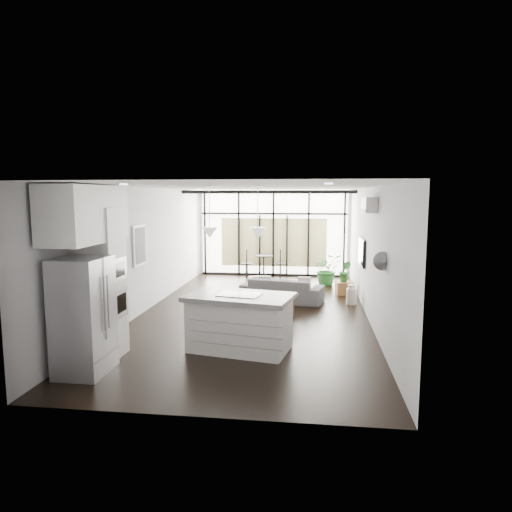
% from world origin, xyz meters
% --- Properties ---
extents(floor, '(5.00, 10.00, 0.00)m').
position_xyz_m(floor, '(0.00, 0.00, 0.00)').
color(floor, black).
rests_on(floor, ground).
extents(ceiling, '(5.00, 10.00, 0.00)m').
position_xyz_m(ceiling, '(0.00, 0.00, 2.80)').
color(ceiling, white).
rests_on(ceiling, ground).
extents(wall_left, '(0.02, 10.00, 2.80)m').
position_xyz_m(wall_left, '(-2.50, 0.00, 1.40)').
color(wall_left, silver).
rests_on(wall_left, ground).
extents(wall_right, '(0.02, 10.00, 2.80)m').
position_xyz_m(wall_right, '(2.50, 0.00, 1.40)').
color(wall_right, silver).
rests_on(wall_right, ground).
extents(wall_back, '(5.00, 0.02, 2.80)m').
position_xyz_m(wall_back, '(0.00, 5.00, 1.40)').
color(wall_back, silver).
rests_on(wall_back, ground).
extents(wall_front, '(5.00, 0.02, 2.80)m').
position_xyz_m(wall_front, '(0.00, -5.00, 1.40)').
color(wall_front, silver).
rests_on(wall_front, ground).
extents(glazing, '(5.00, 0.20, 2.80)m').
position_xyz_m(glazing, '(0.00, 4.88, 1.40)').
color(glazing, black).
rests_on(glazing, ground).
extents(skylight, '(4.70, 1.90, 0.06)m').
position_xyz_m(skylight, '(0.00, 4.00, 2.77)').
color(skylight, white).
rests_on(skylight, ceiling).
extents(neighbour_building, '(3.50, 0.02, 1.60)m').
position_xyz_m(neighbour_building, '(0.00, 4.95, 1.10)').
color(neighbour_building, '#CDCA88').
rests_on(neighbour_building, ground).
extents(island, '(1.93, 1.37, 0.96)m').
position_xyz_m(island, '(0.08, -2.56, 0.48)').
color(island, white).
rests_on(island, floor).
extents(cooktop, '(0.77, 0.59, 0.01)m').
position_xyz_m(cooktop, '(0.08, -2.56, 0.97)').
color(cooktop, black).
rests_on(cooktop, island).
extents(fridge, '(0.67, 0.84, 1.73)m').
position_xyz_m(fridge, '(-2.04, -3.85, 0.87)').
color(fridge, '#949599').
rests_on(fridge, floor).
extents(appliance_column, '(0.63, 0.66, 2.44)m').
position_xyz_m(appliance_column, '(-2.10, -3.15, 1.22)').
color(appliance_column, white).
rests_on(appliance_column, floor).
extents(upper_cabinets, '(0.62, 1.75, 0.86)m').
position_xyz_m(upper_cabinets, '(-2.12, -3.50, 2.35)').
color(upper_cabinets, white).
rests_on(upper_cabinets, wall_left).
extents(pendant_left, '(0.26, 0.26, 0.18)m').
position_xyz_m(pendant_left, '(-0.40, -2.65, 2.02)').
color(pendant_left, white).
rests_on(pendant_left, ceiling).
extents(pendant_right, '(0.26, 0.26, 0.18)m').
position_xyz_m(pendant_right, '(0.40, -2.65, 2.02)').
color(pendant_right, white).
rests_on(pendant_right, ceiling).
extents(sofa, '(2.11, 1.01, 0.79)m').
position_xyz_m(sofa, '(0.55, 1.17, 0.40)').
color(sofa, '#4B4B4E').
rests_on(sofa, floor).
extents(console_bench, '(1.58, 0.78, 0.49)m').
position_xyz_m(console_bench, '(0.22, -0.15, 0.25)').
color(console_bench, brown).
rests_on(console_bench, floor).
extents(pouf, '(0.62, 0.62, 0.40)m').
position_xyz_m(pouf, '(-0.23, 2.32, 0.20)').
color(pouf, beige).
rests_on(pouf, floor).
extents(crate, '(0.50, 0.50, 0.34)m').
position_xyz_m(crate, '(2.16, 2.20, 0.17)').
color(crate, brown).
rests_on(crate, floor).
extents(plant_tall, '(1.05, 1.12, 0.73)m').
position_xyz_m(plant_tall, '(1.72, 3.44, 0.37)').
color(plant_tall, '#266C29').
rests_on(plant_tall, floor).
extents(plant_crate, '(0.34, 0.59, 0.25)m').
position_xyz_m(plant_crate, '(2.16, 2.20, 0.47)').
color(plant_crate, '#266C29').
rests_on(plant_crate, crate).
extents(milk_can, '(0.25, 0.25, 0.49)m').
position_xyz_m(milk_can, '(2.25, 1.06, 0.24)').
color(milk_can, beige).
rests_on(milk_can, floor).
extents(bistro_set, '(1.61, 0.90, 0.73)m').
position_xyz_m(bistro_set, '(-0.28, 4.55, 0.36)').
color(bistro_set, black).
rests_on(bistro_set, floor).
extents(tv, '(0.05, 1.10, 0.65)m').
position_xyz_m(tv, '(2.46, 1.00, 1.30)').
color(tv, black).
rests_on(tv, wall_right).
extents(ac_unit, '(0.22, 0.90, 0.30)m').
position_xyz_m(ac_unit, '(2.38, -0.80, 2.45)').
color(ac_unit, silver).
rests_on(ac_unit, wall_right).
extents(framed_art, '(0.04, 0.70, 0.90)m').
position_xyz_m(framed_art, '(-2.47, -0.50, 1.55)').
color(framed_art, black).
rests_on(framed_art, wall_left).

